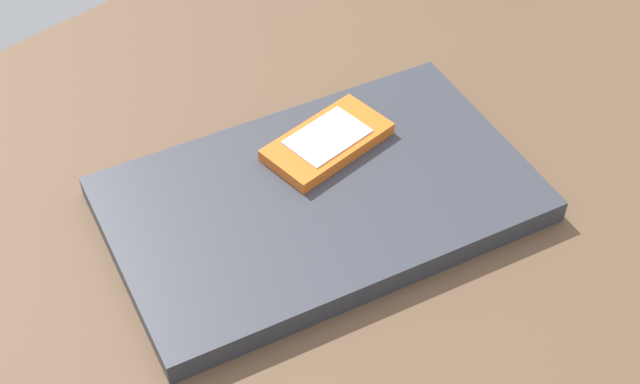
% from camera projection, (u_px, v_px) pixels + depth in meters
% --- Properties ---
extents(desk_surface, '(1.20, 0.80, 0.03)m').
position_uv_depth(desk_surface, '(391.00, 176.00, 0.83)').
color(desk_surface, brown).
rests_on(desk_surface, ground).
extents(laptop_closed, '(0.41, 0.31, 0.02)m').
position_uv_depth(laptop_closed, '(320.00, 199.00, 0.77)').
color(laptop_closed, '#33353D').
rests_on(laptop_closed, desk_surface).
extents(cell_phone_on_laptop, '(0.11, 0.06, 0.01)m').
position_uv_depth(cell_phone_on_laptop, '(327.00, 141.00, 0.80)').
color(cell_phone_on_laptop, orange).
rests_on(cell_phone_on_laptop, laptop_closed).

